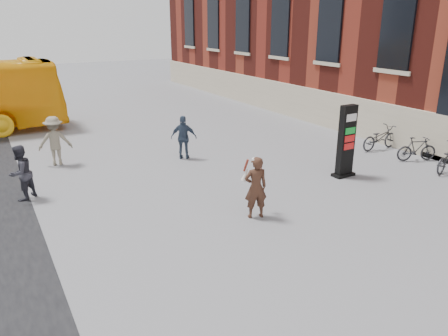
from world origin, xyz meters
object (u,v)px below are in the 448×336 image
pedestrian_a (21,173)px  woman (256,187)px  pedestrian_c (184,137)px  bike_6 (380,138)px  pedestrian_b (55,141)px  bike_5 (417,149)px  info_pylon (346,141)px

pedestrian_a → woman: bearing=97.9°
pedestrian_c → bike_6: size_ratio=0.89×
woman → bike_6: (8.26, 3.04, -0.40)m
woman → pedestrian_c: 5.93m
woman → pedestrian_c: bearing=-79.8°
pedestrian_a → pedestrian_b: bearing=-158.4°
pedestrian_c → pedestrian_b: bearing=10.7°
bike_6 → pedestrian_c: bearing=69.2°
pedestrian_a → pedestrian_c: bearing=150.4°
pedestrian_b → bike_6: size_ratio=0.97×
bike_5 → pedestrian_a: bearing=98.9°
info_pylon → bike_5: bearing=-3.3°
pedestrian_c → bike_5: size_ratio=1.08×
bike_5 → bike_6: (0.00, 1.83, 0.03)m
pedestrian_a → bike_6: (13.75, -1.49, -0.35)m
woman → pedestrian_a: bearing=-24.3°
info_pylon → bike_5: 3.79m
bike_6 → pedestrian_a: bearing=83.4°
pedestrian_b → pedestrian_c: bearing=168.8°
pedestrian_a → bike_5: size_ratio=1.07×
pedestrian_a → bike_5: pedestrian_a is taller
pedestrian_a → pedestrian_c: 6.16m
pedestrian_b → bike_6: 13.09m
woman → pedestrian_a: 7.11m
pedestrian_c → bike_6: (7.74, -2.87, -0.35)m
pedestrian_b → pedestrian_c: 4.82m
woman → bike_6: size_ratio=0.91×
pedestrian_c → woman: bearing=115.9°
info_pylon → pedestrian_b: info_pylon is taller
pedestrian_a → bike_5: bearing=123.9°
pedestrian_a → pedestrian_c: size_ratio=0.99×
bike_6 → bike_5: bearing=179.5°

